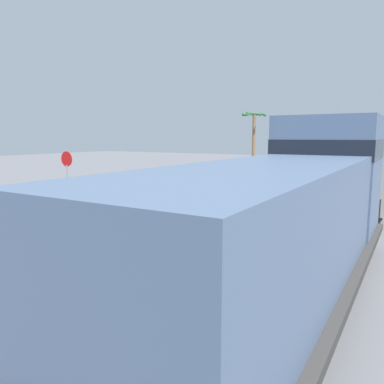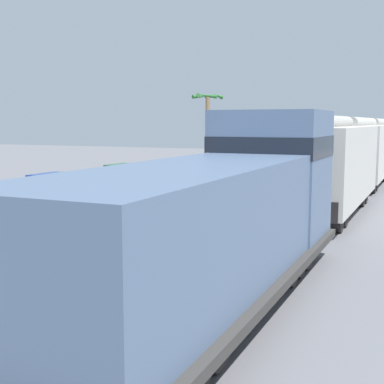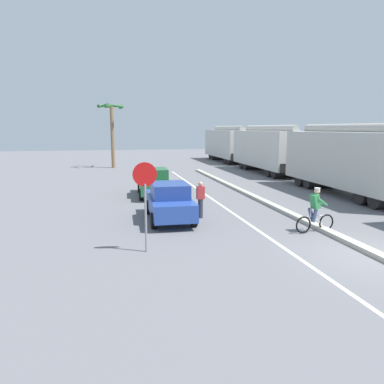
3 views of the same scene
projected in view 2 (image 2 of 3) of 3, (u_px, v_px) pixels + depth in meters
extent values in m
plane|color=slate|center=(76.00, 250.00, 16.37)|extent=(120.00, 120.00, 0.00)
cube|color=#B2AD9E|center=(166.00, 216.00, 21.78)|extent=(0.36, 36.00, 0.16)
cube|color=silver|center=(116.00, 214.00, 22.77)|extent=(0.14, 36.00, 0.01)
cube|color=slate|center=(199.00, 226.00, 10.25)|extent=(2.70, 9.86, 2.40)
cube|color=slate|center=(272.00, 175.00, 14.70)|extent=(2.80, 2.80, 3.50)
cube|color=black|center=(272.00, 146.00, 14.60)|extent=(2.83, 2.83, 0.56)
cube|color=#383533|center=(210.00, 279.00, 10.95)|extent=(3.10, 11.60, 0.20)
cylinder|color=#4C4947|center=(210.00, 286.00, 10.97)|extent=(1.10, 3.00, 1.10)
cylinder|color=black|center=(266.00, 247.00, 14.58)|extent=(2.40, 1.00, 1.00)
cylinder|color=black|center=(257.00, 254.00, 13.86)|extent=(2.40, 1.00, 1.00)
cylinder|color=black|center=(247.00, 261.00, 13.14)|extent=(2.40, 1.00, 1.00)
cylinder|color=black|center=(155.00, 329.00, 8.82)|extent=(2.40, 1.00, 1.00)
cylinder|color=black|center=(130.00, 347.00, 8.10)|extent=(2.40, 1.00, 1.00)
cylinder|color=black|center=(100.00, 369.00, 7.37)|extent=(2.40, 1.00, 1.00)
cube|color=beige|center=(328.00, 164.00, 22.51)|extent=(2.90, 10.40, 3.10)
cylinder|color=#A2A099|center=(329.00, 122.00, 22.28)|extent=(0.60, 9.88, 0.60)
cube|color=black|center=(346.00, 180.00, 27.40)|extent=(2.61, 0.10, 0.70)
cube|color=black|center=(298.00, 210.00, 17.92)|extent=(2.61, 0.10, 0.70)
cylinder|color=black|center=(341.00, 193.00, 26.14)|extent=(2.46, 0.90, 0.90)
cylinder|color=black|center=(337.00, 196.00, 25.14)|extent=(2.46, 0.90, 0.90)
cylinder|color=black|center=(314.00, 213.00, 20.31)|extent=(2.46, 0.90, 0.90)
cylinder|color=black|center=(307.00, 218.00, 19.32)|extent=(2.46, 0.90, 0.90)
cube|color=beige|center=(362.00, 151.00, 32.99)|extent=(2.90, 10.40, 3.10)
cylinder|color=#ABA9A3|center=(363.00, 122.00, 32.76)|extent=(0.60, 9.88, 0.60)
cube|color=black|center=(371.00, 164.00, 37.88)|extent=(2.61, 0.10, 0.70)
cube|color=black|center=(349.00, 178.00, 28.40)|extent=(2.61, 0.10, 0.70)
cylinder|color=black|center=(368.00, 173.00, 36.62)|extent=(2.46, 0.90, 0.90)
cylinder|color=black|center=(366.00, 174.00, 35.62)|extent=(2.46, 0.90, 0.90)
cylinder|color=black|center=(355.00, 182.00, 30.79)|extent=(2.46, 0.90, 0.90)
cylinder|color=black|center=(352.00, 184.00, 29.80)|extent=(2.46, 0.90, 0.90)
cube|color=beige|center=(380.00, 144.00, 43.46)|extent=(2.90, 10.40, 3.10)
cylinder|color=#A8A59F|center=(381.00, 122.00, 43.24)|extent=(0.60, 9.88, 0.60)
cube|color=black|center=(372.00, 163.00, 38.88)|extent=(2.61, 0.10, 0.70)
cylinder|color=black|center=(383.00, 162.00, 47.09)|extent=(2.46, 0.90, 0.90)
cylinder|color=black|center=(382.00, 162.00, 46.10)|extent=(2.46, 0.90, 0.90)
cylinder|color=black|center=(376.00, 167.00, 41.27)|extent=(2.46, 0.90, 0.90)
cylinder|color=black|center=(374.00, 168.00, 40.28)|extent=(2.46, 0.90, 0.90)
cube|color=#28479E|center=(56.00, 195.00, 23.92)|extent=(1.80, 4.24, 0.70)
cube|color=navy|center=(54.00, 181.00, 23.70)|extent=(1.55, 1.94, 0.60)
cube|color=#1E232D|center=(68.00, 179.00, 24.60)|extent=(1.43, 0.15, 0.51)
cylinder|color=black|center=(61.00, 198.00, 25.48)|extent=(0.24, 0.65, 0.64)
cylinder|color=black|center=(89.00, 200.00, 24.78)|extent=(0.24, 0.65, 0.64)
cylinder|color=black|center=(22.00, 205.00, 23.15)|extent=(0.24, 0.65, 0.64)
cylinder|color=black|center=(51.00, 208.00, 22.46)|extent=(0.24, 0.65, 0.64)
cube|color=#286B3D|center=(127.00, 181.00, 29.31)|extent=(1.88, 4.27, 0.70)
cube|color=#225B34|center=(125.00, 170.00, 29.09)|extent=(1.58, 1.96, 0.60)
cube|color=#1E232D|center=(135.00, 169.00, 29.98)|extent=(1.43, 0.18, 0.51)
cylinder|color=black|center=(128.00, 184.00, 30.87)|extent=(0.25, 0.65, 0.64)
cylinder|color=black|center=(152.00, 186.00, 30.14)|extent=(0.25, 0.65, 0.64)
cylinder|color=black|center=(101.00, 189.00, 28.57)|extent=(0.25, 0.65, 0.64)
cylinder|color=black|center=(126.00, 191.00, 27.84)|extent=(0.25, 0.65, 0.64)
torus|color=black|center=(130.00, 223.00, 18.91)|extent=(0.66, 0.14, 0.66)
torus|color=black|center=(103.00, 222.00, 19.21)|extent=(0.66, 0.14, 0.66)
cylinder|color=silver|center=(116.00, 214.00, 19.02)|extent=(0.79, 0.15, 0.05)
cylinder|color=silver|center=(119.00, 219.00, 19.02)|extent=(0.48, 0.11, 0.36)
cylinder|color=silver|center=(110.00, 210.00, 19.07)|extent=(0.04, 0.04, 0.30)
cylinder|color=silver|center=(127.00, 208.00, 18.86)|extent=(0.10, 0.48, 0.04)
cylinder|color=#38476B|center=(114.00, 212.00, 19.14)|extent=(0.32, 0.18, 0.52)
cylinder|color=#38476B|center=(112.00, 213.00, 18.95)|extent=(0.28, 0.17, 0.52)
cube|color=#338C4C|center=(114.00, 198.00, 18.96)|extent=(0.37, 0.38, 0.57)
sphere|color=beige|center=(116.00, 188.00, 18.89)|extent=(0.22, 0.22, 0.22)
cylinder|color=white|center=(116.00, 185.00, 18.88)|extent=(0.22, 0.22, 0.05)
cylinder|color=#338C4C|center=(121.00, 198.00, 19.06)|extent=(0.47, 0.15, 0.36)
cylinder|color=#338C4C|center=(118.00, 199.00, 18.75)|extent=(0.47, 0.15, 0.36)
cylinder|color=#846647|center=(208.00, 133.00, 44.87)|extent=(0.36, 0.36, 6.01)
cone|color=#2D7033|center=(218.00, 96.00, 44.12)|extent=(0.37, 1.83, 0.50)
cone|color=#2D7033|center=(214.00, 96.00, 45.17)|extent=(1.83, 0.76, 0.37)
cone|color=#2D7033|center=(202.00, 96.00, 45.21)|extent=(1.23, 1.71, 0.42)
cone|color=#2D7033|center=(197.00, 96.00, 44.39)|extent=(1.17, 1.73, 0.39)
cone|color=#2D7033|center=(206.00, 96.00, 43.59)|extent=(1.85, 0.75, 0.54)
cylinder|color=#33333D|center=(83.00, 202.00, 23.44)|extent=(0.22, 0.22, 0.85)
cube|color=red|center=(83.00, 186.00, 23.35)|extent=(0.34, 0.22, 0.56)
sphere|color=tan|center=(82.00, 177.00, 23.30)|extent=(0.20, 0.20, 0.20)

